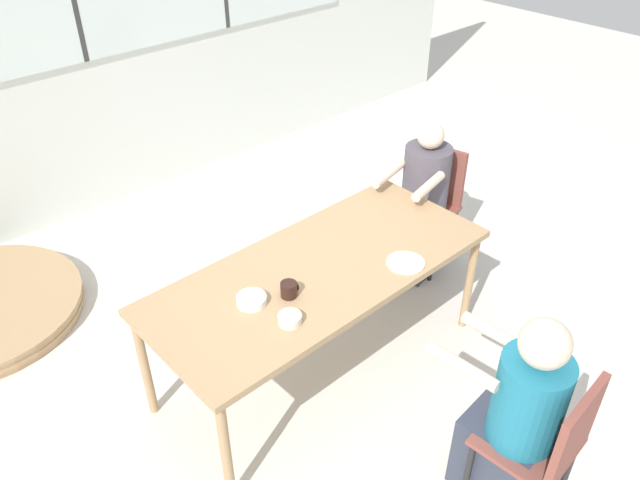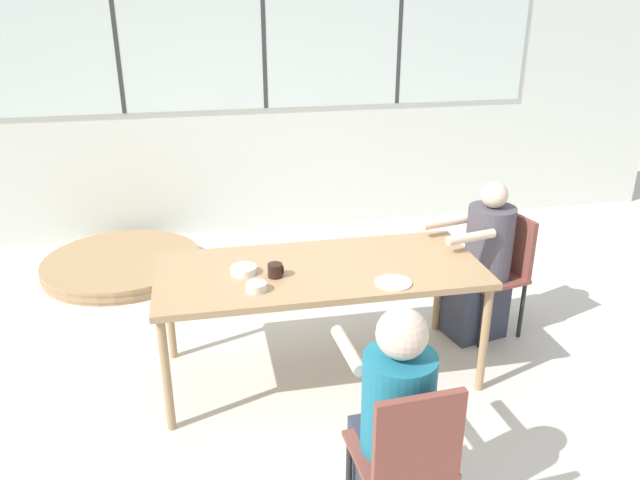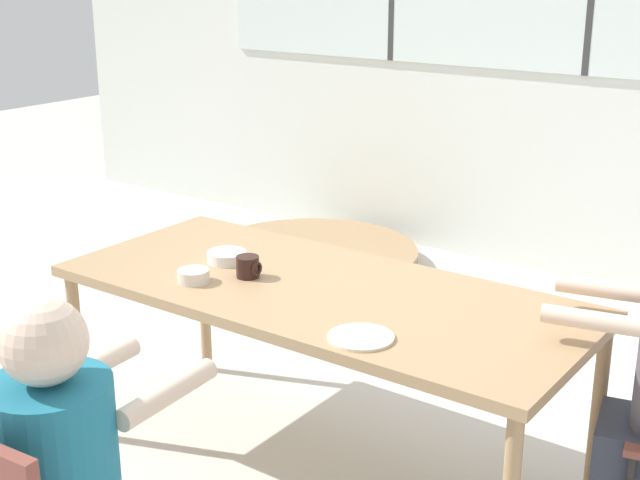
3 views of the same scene
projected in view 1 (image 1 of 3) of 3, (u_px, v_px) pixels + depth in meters
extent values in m
plane|color=beige|center=(320.00, 364.00, 3.83)|extent=(16.00, 16.00, 0.00)
cube|color=silver|center=(79.00, 38.00, 4.63)|extent=(8.40, 0.06, 2.80)
cube|color=tan|center=(320.00, 270.00, 3.41)|extent=(1.97, 0.85, 0.04)
cylinder|color=tan|center=(226.00, 454.00, 2.88)|extent=(0.05, 0.05, 0.71)
cylinder|color=tan|center=(469.00, 283.00, 3.92)|extent=(0.05, 0.05, 0.71)
cylinder|color=tan|center=(145.00, 366.00, 3.34)|extent=(0.05, 0.05, 0.71)
cylinder|color=tan|center=(382.00, 233.00, 4.37)|extent=(0.05, 0.05, 0.71)
cube|color=brown|center=(425.00, 211.00, 4.45)|extent=(0.48, 0.48, 0.03)
cube|color=brown|center=(439.00, 174.00, 4.45)|extent=(0.12, 0.38, 0.42)
cylinder|color=black|center=(432.00, 256.00, 4.39)|extent=(0.03, 0.03, 0.42)
cylinder|color=black|center=(390.00, 240.00, 4.55)|extent=(0.03, 0.03, 0.42)
cylinder|color=black|center=(453.00, 234.00, 4.62)|extent=(0.03, 0.03, 0.42)
cylinder|color=black|center=(412.00, 219.00, 4.78)|extent=(0.03, 0.03, 0.42)
cube|color=brown|center=(527.00, 441.00, 2.84)|extent=(0.43, 0.43, 0.03)
cube|color=brown|center=(576.00, 432.00, 2.61)|extent=(0.38, 0.06, 0.42)
cylinder|color=black|center=(468.00, 472.00, 2.97)|extent=(0.03, 0.03, 0.42)
cylinder|color=black|center=(504.00, 429.00, 3.17)|extent=(0.03, 0.03, 0.42)
cylinder|color=black|center=(568.00, 470.00, 2.98)|extent=(0.03, 0.03, 0.42)
cube|color=#333847|center=(415.00, 242.00, 4.50)|extent=(0.44, 0.36, 0.45)
cylinder|color=#4C4751|center=(426.00, 181.00, 4.27)|extent=(0.32, 0.32, 0.50)
sphere|color=beige|center=(431.00, 136.00, 4.08)|extent=(0.18, 0.18, 0.18)
cylinder|color=beige|center=(428.00, 186.00, 3.95)|extent=(0.36, 0.13, 0.06)
cylinder|color=beige|center=(389.00, 173.00, 4.08)|extent=(0.36, 0.13, 0.06)
cube|color=#333847|center=(499.00, 456.00, 3.02)|extent=(0.31, 0.40, 0.45)
cylinder|color=#1E7089|center=(529.00, 400.00, 2.73)|extent=(0.32, 0.32, 0.46)
sphere|color=beige|center=(545.00, 344.00, 2.53)|extent=(0.22, 0.22, 0.22)
cylinder|color=beige|center=(462.00, 367.00, 2.72)|extent=(0.08, 0.35, 0.06)
cylinder|color=beige|center=(496.00, 334.00, 2.89)|extent=(0.08, 0.35, 0.06)
cylinder|color=black|center=(289.00, 290.00, 3.18)|extent=(0.09, 0.09, 0.08)
torus|color=black|center=(295.00, 286.00, 3.20)|extent=(0.01, 0.06, 0.06)
cylinder|color=silver|center=(290.00, 319.00, 3.02)|extent=(0.12, 0.12, 0.05)
cylinder|color=white|center=(252.00, 300.00, 3.14)|extent=(0.15, 0.15, 0.04)
cylinder|color=beige|center=(406.00, 263.00, 3.42)|extent=(0.21, 0.21, 0.01)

